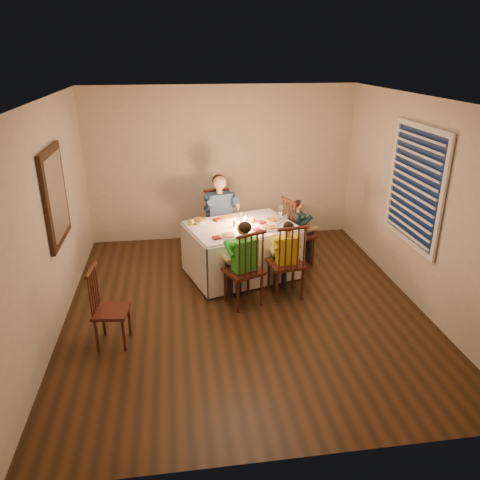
{
  "coord_description": "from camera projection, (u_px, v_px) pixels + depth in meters",
  "views": [
    {
      "loc": [
        -0.81,
        -5.28,
        3.11
      ],
      "look_at": [
        -0.03,
        0.15,
        0.87
      ],
      "focal_mm": 35.0,
      "sensor_mm": 36.0,
      "label": 1
    }
  ],
  "objects": [
    {
      "name": "serving_bowl",
      "position": [
        199.0,
        221.0,
        6.75
      ],
      "size": [
        0.28,
        0.28,
        0.05
      ],
      "primitive_type": "imported",
      "rotation": [
        0.0,
        0.0,
        0.51
      ],
      "color": "silver",
      "rests_on": "dining_table"
    },
    {
      "name": "setting_teal",
      "position": [
        272.0,
        221.0,
        6.82
      ],
      "size": [
        0.32,
        0.32,
        0.02
      ],
      "primitive_type": "cylinder",
      "rotation": [
        0.0,
        0.0,
        0.29
      ],
      "color": "silver",
      "rests_on": "dining_table"
    },
    {
      "name": "candle_right",
      "position": [
        246.0,
        221.0,
        6.68
      ],
      "size": [
        0.06,
        0.06,
        0.1
      ],
      "primitive_type": "cylinder",
      "color": "white",
      "rests_on": "dining_table"
    },
    {
      "name": "chair_extra",
      "position": [
        115.0,
        343.0,
        5.35
      ],
      "size": [
        0.41,
        0.43,
        0.95
      ],
      "primitive_type": null,
      "rotation": [
        0.0,
        0.0,
        1.46
      ],
      "color": "#39130F",
      "rests_on": "ground"
    },
    {
      "name": "chair_near_left",
      "position": [
        243.0,
        303.0,
        6.18
      ],
      "size": [
        0.56,
        0.55,
        1.06
      ],
      "primitive_type": null,
      "rotation": [
        0.0,
        0.0,
        3.53
      ],
      "color": "#39130F",
      "rests_on": "ground"
    },
    {
      "name": "window_blinds",
      "position": [
        414.0,
        186.0,
        5.94
      ],
      "size": [
        0.07,
        1.34,
        1.54
      ],
      "color": "black",
      "rests_on": "wall_right"
    },
    {
      "name": "ceiling",
      "position": [
        244.0,
        100.0,
        5.14
      ],
      "size": [
        5.0,
        5.0,
        0.0
      ],
      "primitive_type": "plane",
      "color": "white",
      "rests_on": "wall_back"
    },
    {
      "name": "setting_adult",
      "position": [
        229.0,
        218.0,
        6.93
      ],
      "size": [
        0.32,
        0.32,
        0.02
      ],
      "primitive_type": "cylinder",
      "rotation": [
        0.0,
        0.0,
        0.29
      ],
      "color": "silver",
      "rests_on": "dining_table"
    },
    {
      "name": "child_yellow",
      "position": [
        285.0,
        295.0,
        6.39
      ],
      "size": [
        0.4,
        0.37,
        1.08
      ],
      "primitive_type": null,
      "rotation": [
        0.0,
        0.0,
        3.26
      ],
      "color": "yellow",
      "rests_on": "ground"
    },
    {
      "name": "ground",
      "position": [
        244.0,
        306.0,
        6.12
      ],
      "size": [
        5.0,
        5.0,
        0.0
      ],
      "primitive_type": "plane",
      "color": "black",
      "rests_on": "ground"
    },
    {
      "name": "child_green",
      "position": [
        243.0,
        303.0,
        6.18
      ],
      "size": [
        0.51,
        0.49,
        1.15
      ],
      "primitive_type": null,
      "rotation": [
        0.0,
        0.0,
        3.53
      ],
      "color": "green",
      "rests_on": "ground"
    },
    {
      "name": "child_teal",
      "position": [
        297.0,
        263.0,
        7.35
      ],
      "size": [
        0.39,
        0.41,
        1.03
      ],
      "primitive_type": null,
      "rotation": [
        0.0,
        0.0,
        1.87
      ],
      "color": "#17323A",
      "rests_on": "ground"
    },
    {
      "name": "chair_near_right",
      "position": [
        285.0,
        295.0,
        6.39
      ],
      "size": [
        0.48,
        0.47,
        1.06
      ],
      "primitive_type": null,
      "rotation": [
        0.0,
        0.0,
        3.26
      ],
      "color": "#39130F",
      "rests_on": "ground"
    },
    {
      "name": "squash",
      "position": [
        191.0,
        222.0,
        6.67
      ],
      "size": [
        0.09,
        0.09,
        0.09
      ],
      "primitive_type": "sphere",
      "color": "yellow",
      "rests_on": "dining_table"
    },
    {
      "name": "wall_left",
      "position": [
        49.0,
        221.0,
        5.33
      ],
      "size": [
        0.02,
        5.0,
        2.6
      ],
      "primitive_type": "cube",
      "color": "beige",
      "rests_on": "ground"
    },
    {
      "name": "adult",
      "position": [
        221.0,
        254.0,
        7.65
      ],
      "size": [
        0.58,
        0.55,
        1.32
      ],
      "primitive_type": null,
      "rotation": [
        0.0,
        0.0,
        0.2
      ],
      "color": "#2F4D77",
      "rests_on": "ground"
    },
    {
      "name": "dining_table",
      "position": [
        242.0,
        240.0,
        6.76
      ],
      "size": [
        1.74,
        1.46,
        0.75
      ],
      "rotation": [
        0.0,
        0.0,
        0.29
      ],
      "color": "white",
      "rests_on": "ground"
    },
    {
      "name": "chair_adult",
      "position": [
        221.0,
        254.0,
        7.65
      ],
      "size": [
        0.51,
        0.5,
        1.06
      ],
      "primitive_type": null,
      "rotation": [
        0.0,
        0.0,
        0.2
      ],
      "color": "#39130F",
      "rests_on": "ground"
    },
    {
      "name": "setting_yellow",
      "position": [
        269.0,
        228.0,
        6.54
      ],
      "size": [
        0.32,
        0.32,
        0.02
      ],
      "primitive_type": "cylinder",
      "rotation": [
        0.0,
        0.0,
        0.29
      ],
      "color": "silver",
      "rests_on": "dining_table"
    },
    {
      "name": "orange_fruit",
      "position": [
        253.0,
        220.0,
        6.78
      ],
      "size": [
        0.08,
        0.08,
        0.08
      ],
      "primitive_type": "sphere",
      "color": "orange",
      "rests_on": "dining_table"
    },
    {
      "name": "wall_back",
      "position": [
        222.0,
        165.0,
        7.92
      ],
      "size": [
        4.5,
        0.02,
        2.6
      ],
      "primitive_type": "cube",
      "color": "beige",
      "rests_on": "ground"
    },
    {
      "name": "wall_right",
      "position": [
        419.0,
        203.0,
        5.93
      ],
      "size": [
        0.02,
        5.0,
        2.6
      ],
      "primitive_type": "cube",
      "color": "beige",
      "rests_on": "ground"
    },
    {
      "name": "chair_end",
      "position": [
        297.0,
        263.0,
        7.35
      ],
      "size": [
        0.53,
        0.54,
        1.06
      ],
      "primitive_type": null,
      "rotation": [
        0.0,
        0.0,
        1.87
      ],
      "color": "#39130F",
      "rests_on": "ground"
    },
    {
      "name": "wall_mirror",
      "position": [
        55.0,
        196.0,
        5.53
      ],
      "size": [
        0.06,
        0.95,
        1.15
      ],
      "color": "black",
      "rests_on": "wall_left"
    },
    {
      "name": "candle_left",
      "position": [
        235.0,
        223.0,
        6.61
      ],
      "size": [
        0.06,
        0.06,
        0.1
      ],
      "primitive_type": "cylinder",
      "color": "white",
      "rests_on": "dining_table"
    },
    {
      "name": "setting_green",
      "position": [
        229.0,
        236.0,
        6.27
      ],
      "size": [
        0.32,
        0.32,
        0.02
      ],
      "primitive_type": "cylinder",
      "rotation": [
        0.0,
        0.0,
        0.29
      ],
      "color": "silver",
      "rests_on": "dining_table"
    }
  ]
}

